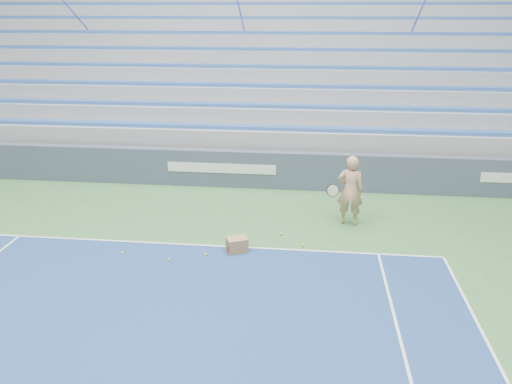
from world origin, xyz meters
TOP-DOWN VIEW (x-y plane):
  - sponsor_barrier at (0.00, 15.88)m, footprint 30.00×0.32m
  - bleachers at (0.00, 21.60)m, footprint 31.00×9.15m
  - tennis_player at (3.56, 13.48)m, footprint 0.95×0.88m
  - ball_box at (1.05, 11.69)m, footprint 0.53×0.48m
  - tennis_ball_0 at (-1.40, 11.30)m, footprint 0.07×0.07m
  - tennis_ball_1 at (0.41, 11.41)m, footprint 0.07×0.07m
  - tennis_ball_2 at (-0.31, 11.10)m, footprint 0.07×0.07m
  - tennis_ball_3 at (1.97, 12.62)m, footprint 0.07×0.07m
  - tennis_ball_4 at (2.48, 12.08)m, footprint 0.07×0.07m

SIDE VIEW (x-z plane):
  - tennis_ball_0 at x=-1.40m, z-range 0.00..0.07m
  - tennis_ball_1 at x=0.41m, z-range 0.00..0.07m
  - tennis_ball_2 at x=-0.31m, z-range 0.00..0.07m
  - tennis_ball_3 at x=1.97m, z-range 0.00..0.07m
  - tennis_ball_4 at x=2.48m, z-range 0.00..0.07m
  - ball_box at x=1.05m, z-range 0.00..0.32m
  - sponsor_barrier at x=0.00m, z-range 0.00..1.10m
  - tennis_player at x=3.56m, z-range 0.00..1.74m
  - bleachers at x=0.00m, z-range -1.29..6.01m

